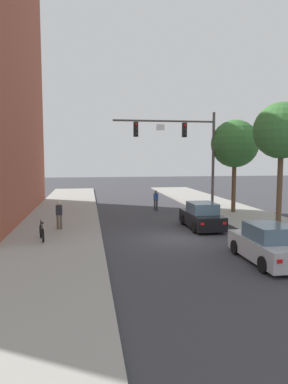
{
  "coord_description": "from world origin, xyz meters",
  "views": [
    {
      "loc": [
        -4.67,
        -17.9,
        4.32
      ],
      "look_at": [
        -0.97,
        5.32,
        2.0
      ],
      "focal_mm": 32.83,
      "sensor_mm": 36.0,
      "label": 1
    }
  ],
  "objects": [
    {
      "name": "car_following_silver",
      "position": [
        2.59,
        -4.71,
        0.72
      ],
      "size": [
        1.86,
        4.25,
        1.6
      ],
      "color": "#B7B7BC",
      "rests_on": "ground"
    },
    {
      "name": "traffic_signal_mast",
      "position": [
        2.41,
        7.31,
        5.39
      ],
      "size": [
        7.59,
        0.38,
        7.5
      ],
      "color": "#514C47",
      "rests_on": "sidewalk_right"
    },
    {
      "name": "street_tree_nearest",
      "position": [
        6.76,
        1.66,
        5.88
      ],
      "size": [
        3.35,
        3.35,
        7.45
      ],
      "color": "brown",
      "rests_on": "sidewalk_right"
    },
    {
      "name": "pedestrian_crossing_road",
      "position": [
        0.77,
        10.06,
        0.91
      ],
      "size": [
        0.36,
        0.22,
        1.64
      ],
      "color": "#333338",
      "rests_on": "ground"
    },
    {
      "name": "street_tree_second",
      "position": [
        6.3,
        7.35,
        5.33
      ],
      "size": [
        3.58,
        3.58,
        7.0
      ],
      "color": "brown",
      "rests_on": "sidewalk_right"
    },
    {
      "name": "fire_hydrant",
      "position": [
        4.77,
        -1.67,
        0.51
      ],
      "size": [
        0.48,
        0.24,
        0.72
      ],
      "color": "gold",
      "rests_on": "sidewalk_right"
    },
    {
      "name": "car_lead_black",
      "position": [
        2.14,
        2.43,
        0.72
      ],
      "size": [
        1.84,
        4.24,
        1.6
      ],
      "color": "black",
      "rests_on": "ground"
    },
    {
      "name": "sidewalk_left",
      "position": [
        -6.5,
        0.0,
        0.07
      ],
      "size": [
        5.0,
        60.0,
        0.15
      ],
      "primitive_type": "cube",
      "color": "#99968E",
      "rests_on": "ground"
    },
    {
      "name": "bicycle_leaning",
      "position": [
        -7.03,
        0.11,
        0.54
      ],
      "size": [
        0.47,
        1.74,
        0.98
      ],
      "color": "black",
      "rests_on": "sidewalk_left"
    },
    {
      "name": "ground_plane",
      "position": [
        0.0,
        0.0,
        0.0
      ],
      "size": [
        120.0,
        120.0,
        0.0
      ],
      "primitive_type": "plane",
      "color": "#38383D"
    },
    {
      "name": "pedestrian_sidewalk_left_walker",
      "position": [
        -6.38,
        2.75,
        1.06
      ],
      "size": [
        0.36,
        0.22,
        1.64
      ],
      "color": "brown",
      "rests_on": "sidewalk_left"
    }
  ]
}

